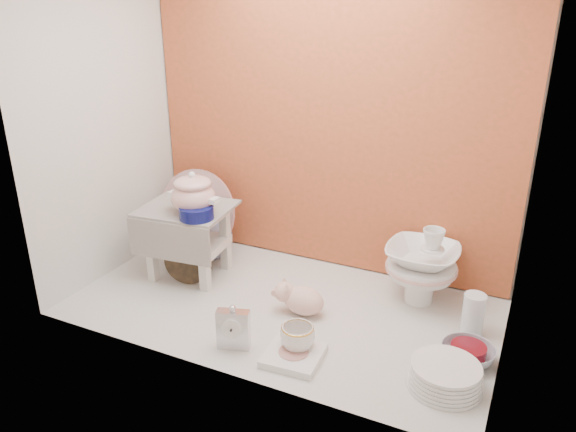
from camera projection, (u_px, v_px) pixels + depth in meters
The scene contains 17 objects.
ground at pixel (282, 306), 2.43m from camera, with size 1.80×1.80×0.00m, color silver.
niche_shell at pixel (301, 84), 2.23m from camera, with size 1.86×1.03×1.53m.
step_stool at pixel (189, 241), 2.64m from camera, with size 0.41×0.35×0.35m, color silver, non-canonical shape.
soup_tureen at pixel (193, 193), 2.46m from camera, with size 0.24×0.24×0.20m, color white, non-canonical shape.
cobalt_bowl at pixel (197, 212), 2.44m from camera, with size 0.15×0.15×0.06m, color #0A0F4E.
floral_platter at pixel (197, 212), 2.88m from camera, with size 0.44×0.13×0.43m, color silver, non-canonical shape.
blue_white_vase at pixel (208, 232), 2.84m from camera, with size 0.25×0.25×0.26m, color white.
lacquer_tray at pixel (189, 260), 2.58m from camera, with size 0.23×0.05×0.23m, color black, non-canonical shape.
mantel_clock at pixel (233, 327), 2.11m from camera, with size 0.13×0.04×0.18m, color silver.
plush_pig at pixel (304, 300), 2.34m from camera, with size 0.23×0.15×0.13m, color beige.
teacup_saucer at pixel (297, 351), 2.12m from camera, with size 0.17×0.17×0.01m, color white.
gold_rim_teacup at pixel (298, 338), 2.10m from camera, with size 0.13×0.13×0.10m, color white.
lattice_dish at pixel (294, 355), 2.08m from camera, with size 0.21×0.21×0.03m, color white.
dinner_plate_stack at pixel (445, 375), 1.92m from camera, with size 0.26×0.26×0.09m, color white.
crystal_bowl at pixel (468, 354), 2.05m from camera, with size 0.20×0.20×0.06m, color silver.
clear_glass_vase at pixel (473, 314), 2.20m from camera, with size 0.09×0.09×0.17m, color silver.
porcelain_tower at pixel (422, 265), 2.40m from camera, with size 0.31×0.31×0.36m, color white, non-canonical shape.
Camera 1 is at (0.93, -1.89, 1.27)m, focal length 34.73 mm.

